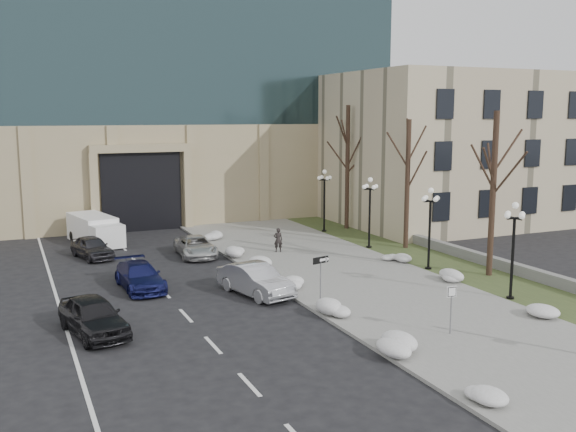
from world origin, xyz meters
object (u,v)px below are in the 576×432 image
at_px(lamppost_d, 324,192).
at_px(car_e, 92,247).
at_px(lamppost_b, 430,217).
at_px(car_b, 255,280).
at_px(keep_sign, 451,300).
at_px(car_c, 140,276).
at_px(car_d, 196,246).
at_px(box_truck, 95,230).
at_px(car_a, 93,316).
at_px(pedestrian, 278,240).
at_px(lamppost_c, 370,203).
at_px(one_way_sign, 323,266).
at_px(lamppost_a, 514,237).

bearing_deg(lamppost_d, car_e, -173.63).
bearing_deg(lamppost_b, car_b, -176.42).
bearing_deg(keep_sign, car_c, 132.27).
bearing_deg(car_d, keep_sign, -70.53).
bearing_deg(car_c, car_d, 50.17).
bearing_deg(box_truck, car_e, -111.46).
distance_m(car_e, keep_sign, 23.41).
bearing_deg(car_b, car_c, 131.52).
distance_m(car_c, lamppost_b, 16.19).
relative_size(car_a, keep_sign, 2.18).
relative_size(pedestrian, keep_sign, 0.74).
distance_m(box_truck, keep_sign, 27.26).
bearing_deg(lamppost_b, keep_sign, -121.72).
xyz_separation_m(pedestrian, lamppost_d, (6.05, 5.38, 2.18)).
distance_m(lamppost_c, lamppost_d, 6.50).
relative_size(one_way_sign, keep_sign, 1.21).
relative_size(car_a, car_b, 0.97).
bearing_deg(car_e, lamppost_b, -47.17).
bearing_deg(lamppost_a, lamppost_c, 90.00).
xyz_separation_m(car_e, lamppost_c, (17.07, -4.59, 2.39)).
bearing_deg(one_way_sign, box_truck, 94.65).
distance_m(pedestrian, lamppost_c, 6.53).
bearing_deg(car_b, pedestrian, 46.24).
height_order(box_truck, lamppost_d, lamppost_d).
height_order(pedestrian, lamppost_d, lamppost_d).
bearing_deg(lamppost_a, keep_sign, -153.35).
bearing_deg(car_d, box_truck, 131.27).
xyz_separation_m(pedestrian, lamppost_b, (6.05, -7.62, 2.18)).
xyz_separation_m(car_c, lamppost_b, (15.77, -2.74, 2.41)).
height_order(car_e, lamppost_d, lamppost_d).
relative_size(car_a, lamppost_a, 0.95).
relative_size(car_e, one_way_sign, 1.60).
height_order(car_e, one_way_sign, one_way_sign).
height_order(box_truck, lamppost_a, lamppost_a).
xyz_separation_m(car_a, lamppost_c, (18.82, 9.86, 2.30)).
distance_m(car_b, lamppost_a, 12.48).
bearing_deg(car_a, lamppost_a, -21.42).
bearing_deg(lamppost_d, pedestrian, -138.35).
height_order(car_e, lamppost_a, lamppost_a).
relative_size(box_truck, keep_sign, 3.03).
bearing_deg(lamppost_d, car_d, -160.18).
distance_m(car_b, lamppost_b, 11.06).
distance_m(box_truck, lamppost_d, 16.65).
bearing_deg(pedestrian, keep_sign, 111.53).
distance_m(car_a, box_truck, 19.27).
bearing_deg(lamppost_a, box_truck, 126.21).
relative_size(car_c, one_way_sign, 1.83).
relative_size(car_c, car_e, 1.14).
bearing_deg(one_way_sign, car_b, 102.18).
bearing_deg(keep_sign, box_truck, 115.56).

